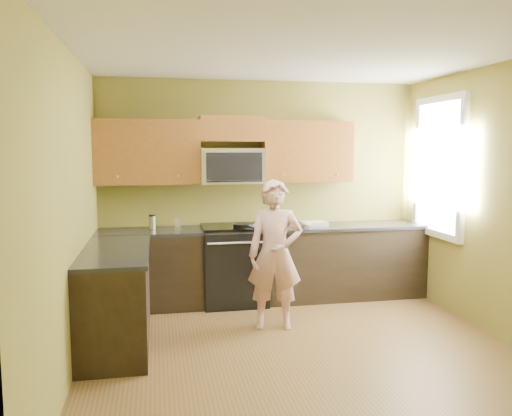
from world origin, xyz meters
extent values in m
plane|color=brown|center=(0.00, 0.00, 0.00)|extent=(4.00, 4.00, 0.00)
plane|color=white|center=(0.00, 0.00, 2.70)|extent=(4.00, 4.00, 0.00)
plane|color=olive|center=(0.00, 2.00, 1.35)|extent=(4.00, 0.00, 4.00)
plane|color=olive|center=(0.00, -2.00, 1.35)|extent=(4.00, 0.00, 4.00)
plane|color=olive|center=(-2.00, 0.00, 1.35)|extent=(0.00, 4.00, 4.00)
plane|color=olive|center=(2.00, 0.00, 1.35)|extent=(0.00, 4.00, 4.00)
cube|color=black|center=(0.00, 1.70, 0.44)|extent=(4.00, 0.60, 0.88)
cube|color=black|center=(-1.70, 0.60, 0.44)|extent=(0.60, 1.60, 0.88)
cube|color=black|center=(0.00, 1.69, 0.90)|extent=(4.00, 0.62, 0.04)
cube|color=black|center=(-1.69, 0.60, 0.90)|extent=(0.62, 1.60, 0.04)
cube|color=brown|center=(-0.40, 1.83, 2.10)|extent=(0.76, 0.33, 0.30)
imported|color=#CD6A66|center=(-0.11, 0.75, 0.78)|extent=(0.63, 0.48, 1.55)
cube|color=#B27F47|center=(0.05, 1.53, 0.93)|extent=(0.13, 0.13, 0.01)
ellipsoid|color=silver|center=(-0.15, 1.58, 0.95)|extent=(0.12, 0.13, 0.06)
ellipsoid|color=silver|center=(0.49, 1.60, 0.95)|extent=(0.12, 0.13, 0.07)
cube|color=silver|center=(0.60, 1.68, 0.95)|extent=(0.30, 0.25, 0.05)
cylinder|color=silver|center=(-1.06, 1.90, 0.98)|extent=(0.08, 0.08, 0.12)
camera|label=1|loc=(-1.30, -4.40, 1.87)|focal=36.41mm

